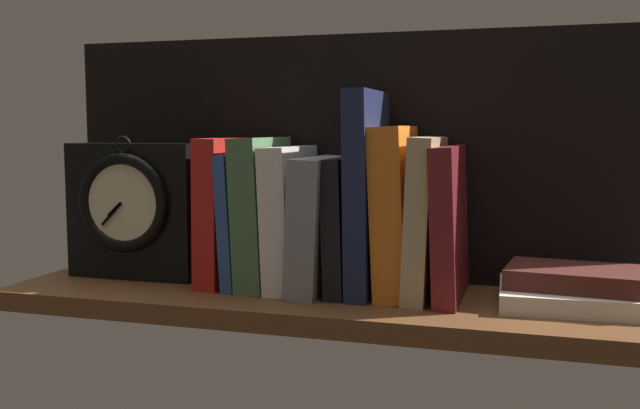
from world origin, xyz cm
name	(u,v)px	position (x,y,z in cm)	size (l,w,h in cm)	color
ground_plane	(330,303)	(0.00, 0.00, -1.25)	(84.63, 23.28, 2.50)	brown
back_panel	(353,157)	(0.00, 11.04, 16.83)	(84.63, 1.20, 33.66)	black
book_red_requiem	(224,211)	(-15.58, 2.25, 9.76)	(3.17, 13.18, 19.53)	red
book_blue_modern	(243,219)	(-12.87, 2.25, 8.74)	(1.64, 13.56, 17.48)	#2D4C8E
book_green_romantic	(263,212)	(-9.94, 2.25, 9.81)	(3.63, 14.12, 19.63)	#476B44
book_white_catcher	(291,217)	(-6.09, 2.25, 9.24)	(3.45, 14.26, 18.49)	silver
book_gray_chess	(320,224)	(-2.13, 2.25, 8.55)	(3.88, 16.38, 17.11)	gray
book_black_skeptic	(345,225)	(1.32, 2.25, 8.56)	(2.42, 14.19, 17.13)	black
book_navy_bierce	(368,193)	(4.22, 2.25, 12.76)	(2.78, 14.68, 25.52)	#192147
book_orange_pandolfini	(396,211)	(7.87, 2.25, 10.53)	(3.92, 13.30, 21.07)	orange
book_tan_shortstories	(425,217)	(11.53, 2.25, 9.89)	(2.78, 15.15, 19.79)	tan
book_maroon_dawkins	(450,223)	(14.59, 2.25, 9.34)	(2.74, 15.95, 18.69)	maroon
framed_clock	(134,209)	(-29.06, 1.79, 9.63)	(18.79, 7.15, 19.85)	black
book_stack_side	(572,288)	(28.95, 2.00, 2.10)	(16.82, 14.19, 4.63)	beige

